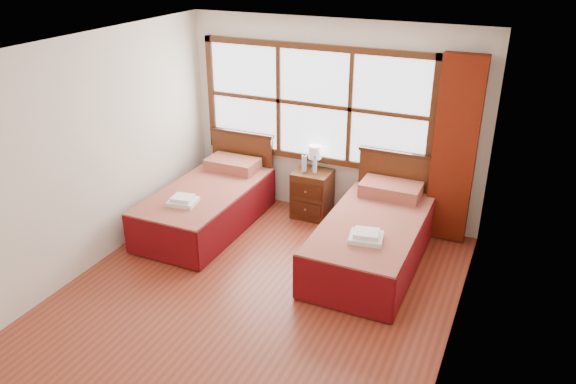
% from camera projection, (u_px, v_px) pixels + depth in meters
% --- Properties ---
extents(floor, '(4.50, 4.50, 0.00)m').
position_uv_depth(floor, '(256.00, 295.00, 5.99)').
color(floor, brown).
rests_on(floor, ground).
extents(ceiling, '(4.50, 4.50, 0.00)m').
position_uv_depth(ceiling, '(249.00, 49.00, 4.91)').
color(ceiling, white).
rests_on(ceiling, wall_back).
extents(wall_back, '(4.00, 0.00, 4.00)m').
position_uv_depth(wall_back, '(332.00, 121.00, 7.32)').
color(wall_back, silver).
rests_on(wall_back, floor).
extents(wall_left, '(0.00, 4.50, 4.50)m').
position_uv_depth(wall_left, '(92.00, 154.00, 6.20)').
color(wall_left, silver).
rests_on(wall_left, floor).
extents(wall_right, '(0.00, 4.50, 4.50)m').
position_uv_depth(wall_right, '(464.00, 224.00, 4.71)').
color(wall_right, silver).
rests_on(wall_right, floor).
extents(window, '(3.16, 0.06, 1.56)m').
position_uv_depth(window, '(314.00, 104.00, 7.30)').
color(window, white).
rests_on(window, wall_back).
extents(curtain, '(0.50, 0.16, 2.30)m').
position_uv_depth(curtain, '(455.00, 151.00, 6.66)').
color(curtain, maroon).
rests_on(curtain, wall_back).
extents(bed_left, '(1.04, 2.06, 1.01)m').
position_uv_depth(bed_left, '(209.00, 203.00, 7.34)').
color(bed_left, '#37190B').
rests_on(bed_left, floor).
extents(bed_right, '(1.08, 2.10, 1.05)m').
position_uv_depth(bed_right, '(373.00, 237.00, 6.51)').
color(bed_right, '#37190B').
rests_on(bed_right, floor).
extents(nightstand, '(0.49, 0.48, 0.65)m').
position_uv_depth(nightstand, '(312.00, 194.00, 7.57)').
color(nightstand, '#4A2410').
rests_on(nightstand, floor).
extents(towels_left, '(0.37, 0.34, 0.10)m').
position_uv_depth(towels_left, '(183.00, 201.00, 6.79)').
color(towels_left, white).
rests_on(towels_left, bed_left).
extents(towels_right, '(0.40, 0.36, 0.10)m').
position_uv_depth(towels_right, '(366.00, 236.00, 5.93)').
color(towels_right, white).
rests_on(towels_right, bed_right).
extents(lamp, '(0.17, 0.17, 0.34)m').
position_uv_depth(lamp, '(315.00, 153.00, 7.41)').
color(lamp, gold).
rests_on(lamp, nightstand).
extents(bottle_near, '(0.07, 0.07, 0.25)m').
position_uv_depth(bottle_near, '(304.00, 163.00, 7.41)').
color(bottle_near, silver).
rests_on(bottle_near, nightstand).
extents(bottle_far, '(0.06, 0.06, 0.23)m').
position_uv_depth(bottle_far, '(315.00, 165.00, 7.39)').
color(bottle_far, silver).
rests_on(bottle_far, nightstand).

